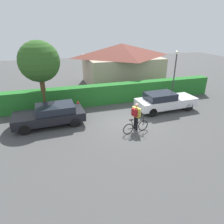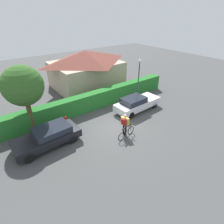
{
  "view_description": "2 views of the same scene",
  "coord_description": "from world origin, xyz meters",
  "px_view_note": "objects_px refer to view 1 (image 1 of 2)",
  "views": [
    {
      "loc": [
        -4.65,
        -11.06,
        5.99
      ],
      "look_at": [
        -1.36,
        -0.46,
        1.14
      ],
      "focal_mm": 32.07,
      "sensor_mm": 36.0,
      "label": 1
    },
    {
      "loc": [
        -7.28,
        -9.12,
        8.2
      ],
      "look_at": [
        -0.11,
        0.45,
        1.33
      ],
      "focal_mm": 28.63,
      "sensor_mm": 36.0,
      "label": 2
    }
  ],
  "objects_px": {
    "parked_car_near": "(51,114)",
    "tree_kerbside": "(39,62)",
    "person_rider": "(136,114)",
    "fire_hydrant": "(78,106)",
    "parked_car_far": "(165,101)",
    "street_lamp": "(175,69)",
    "bicycle": "(136,127)"
  },
  "relations": [
    {
      "from": "parked_car_far",
      "to": "bicycle",
      "type": "xyz_separation_m",
      "value": [
        -3.43,
        -2.54,
        -0.36
      ]
    },
    {
      "from": "person_rider",
      "to": "parked_car_near",
      "type": "bearing_deg",
      "value": 156.13
    },
    {
      "from": "person_rider",
      "to": "bicycle",
      "type": "bearing_deg",
      "value": -110.31
    },
    {
      "from": "parked_car_near",
      "to": "street_lamp",
      "type": "bearing_deg",
      "value": 9.58
    },
    {
      "from": "tree_kerbside",
      "to": "person_rider",
      "type": "bearing_deg",
      "value": -41.25
    },
    {
      "from": "bicycle",
      "to": "fire_hydrant",
      "type": "xyz_separation_m",
      "value": [
        -2.84,
        4.19,
        0.03
      ]
    },
    {
      "from": "tree_kerbside",
      "to": "parked_car_far",
      "type": "bearing_deg",
      "value": -16.03
    },
    {
      "from": "person_rider",
      "to": "street_lamp",
      "type": "xyz_separation_m",
      "value": [
        5.03,
        3.87,
        1.64
      ]
    },
    {
      "from": "bicycle",
      "to": "parked_car_far",
      "type": "bearing_deg",
      "value": 36.54
    },
    {
      "from": "parked_car_near",
      "to": "tree_kerbside",
      "type": "xyz_separation_m",
      "value": [
        -0.36,
        2.46,
        2.93
      ]
    },
    {
      "from": "parked_car_near",
      "to": "parked_car_far",
      "type": "relative_size",
      "value": 0.96
    },
    {
      "from": "street_lamp",
      "to": "tree_kerbside",
      "type": "height_order",
      "value": "tree_kerbside"
    },
    {
      "from": "bicycle",
      "to": "street_lamp",
      "type": "bearing_deg",
      "value": 39.35
    },
    {
      "from": "fire_hydrant",
      "to": "person_rider",
      "type": "bearing_deg",
      "value": -52.09
    },
    {
      "from": "tree_kerbside",
      "to": "fire_hydrant",
      "type": "relative_size",
      "value": 6.3
    },
    {
      "from": "tree_kerbside",
      "to": "bicycle",
      "type": "bearing_deg",
      "value": -44.17
    },
    {
      "from": "street_lamp",
      "to": "fire_hydrant",
      "type": "relative_size",
      "value": 5.11
    },
    {
      "from": "parked_car_near",
      "to": "tree_kerbside",
      "type": "distance_m",
      "value": 3.85
    },
    {
      "from": "person_rider",
      "to": "tree_kerbside",
      "type": "xyz_separation_m",
      "value": [
        -5.3,
        4.65,
        2.62
      ]
    },
    {
      "from": "bicycle",
      "to": "fire_hydrant",
      "type": "distance_m",
      "value": 5.06
    },
    {
      "from": "person_rider",
      "to": "fire_hydrant",
      "type": "xyz_separation_m",
      "value": [
        -2.97,
        3.82,
        -0.63
      ]
    },
    {
      "from": "parked_car_far",
      "to": "street_lamp",
      "type": "height_order",
      "value": "street_lamp"
    },
    {
      "from": "person_rider",
      "to": "street_lamp",
      "type": "relative_size",
      "value": 0.41
    },
    {
      "from": "bicycle",
      "to": "street_lamp",
      "type": "relative_size",
      "value": 0.42
    },
    {
      "from": "parked_car_far",
      "to": "fire_hydrant",
      "type": "bearing_deg",
      "value": 165.33
    },
    {
      "from": "parked_car_near",
      "to": "street_lamp",
      "type": "height_order",
      "value": "street_lamp"
    },
    {
      "from": "parked_car_far",
      "to": "tree_kerbside",
      "type": "height_order",
      "value": "tree_kerbside"
    },
    {
      "from": "bicycle",
      "to": "street_lamp",
      "type": "xyz_separation_m",
      "value": [
        5.17,
        4.24,
        2.29
      ]
    },
    {
      "from": "parked_car_far",
      "to": "street_lamp",
      "type": "bearing_deg",
      "value": 44.32
    },
    {
      "from": "parked_car_far",
      "to": "fire_hydrant",
      "type": "height_order",
      "value": "parked_car_far"
    },
    {
      "from": "parked_car_near",
      "to": "fire_hydrant",
      "type": "xyz_separation_m",
      "value": [
        1.97,
        1.63,
        -0.31
      ]
    },
    {
      "from": "parked_car_far",
      "to": "fire_hydrant",
      "type": "xyz_separation_m",
      "value": [
        -6.27,
        1.64,
        -0.33
      ]
    }
  ]
}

